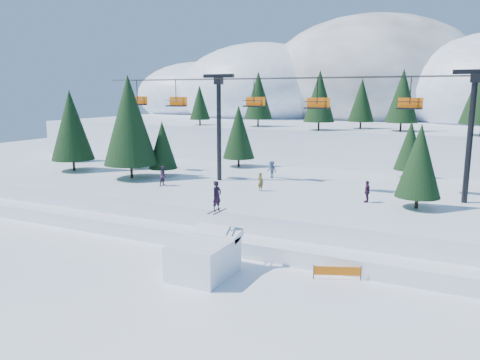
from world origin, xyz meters
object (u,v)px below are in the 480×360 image
at_px(banner_far, 435,278).
at_px(chairlift, 317,113).
at_px(jump_kicker, 204,256).
at_px(banner_near, 337,271).

bearing_deg(banner_far, chairlift, 131.81).
distance_m(jump_kicker, banner_near, 8.07).
bearing_deg(banner_far, banner_near, -164.90).
bearing_deg(banner_near, jump_kicker, -159.28).
xyz_separation_m(jump_kicker, banner_near, (7.52, 2.85, -0.69)).
bearing_deg(banner_far, jump_kicker, -161.57).
xyz_separation_m(banner_near, banner_far, (5.32, 1.44, 0.00)).
relative_size(jump_kicker, chairlift, 0.12).
height_order(jump_kicker, banner_near, jump_kicker).
height_order(banner_near, banner_far, same).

